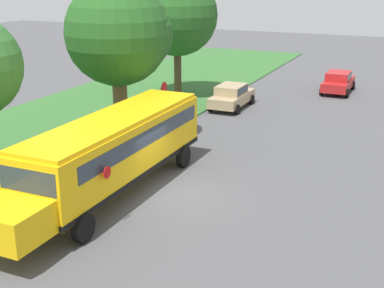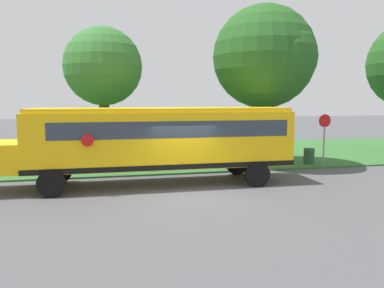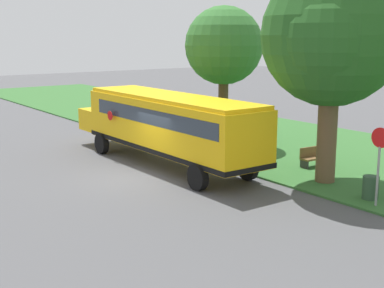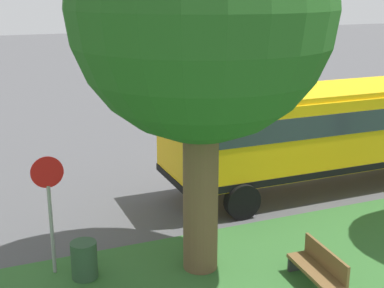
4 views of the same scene
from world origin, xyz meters
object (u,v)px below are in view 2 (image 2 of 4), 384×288
(school_bus, at_px, (155,138))
(trash_bin, at_px, (309,157))
(oak_tree_beside_bus, at_px, (105,68))
(oak_tree_roadside_mid, at_px, (268,58))
(park_bench, at_px, (218,153))
(stop_sign, at_px, (324,133))

(school_bus, xyz_separation_m, trash_bin, (-2.83, 8.59, -1.47))
(school_bus, bearing_deg, oak_tree_beside_bus, -158.37)
(oak_tree_roadside_mid, relative_size, trash_bin, 9.28)
(school_bus, bearing_deg, park_bench, 140.46)
(stop_sign, relative_size, trash_bin, 3.04)
(oak_tree_beside_bus, xyz_separation_m, park_bench, (-0.02, 6.17, -4.66))
(school_bus, relative_size, trash_bin, 13.80)
(stop_sign, xyz_separation_m, trash_bin, (-0.47, -0.57, -1.29))
(oak_tree_beside_bus, relative_size, oak_tree_roadside_mid, 0.86)
(oak_tree_beside_bus, distance_m, park_bench, 7.74)
(oak_tree_roadside_mid, xyz_separation_m, trash_bin, (0.34, 2.35, -5.19))
(park_bench, bearing_deg, stop_sign, 61.58)
(school_bus, distance_m, oak_tree_roadside_mid, 7.92)
(oak_tree_beside_bus, distance_m, trash_bin, 11.79)
(park_bench, bearing_deg, trash_bin, 63.20)
(school_bus, bearing_deg, trash_bin, 108.22)
(school_bus, xyz_separation_m, park_bench, (-5.06, 4.18, -1.45))
(oak_tree_beside_bus, relative_size, stop_sign, 2.63)
(school_bus, distance_m, stop_sign, 9.46)
(oak_tree_roadside_mid, distance_m, trash_bin, 5.71)
(oak_tree_roadside_mid, distance_m, park_bench, 5.88)
(school_bus, distance_m, oak_tree_beside_bus, 6.30)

